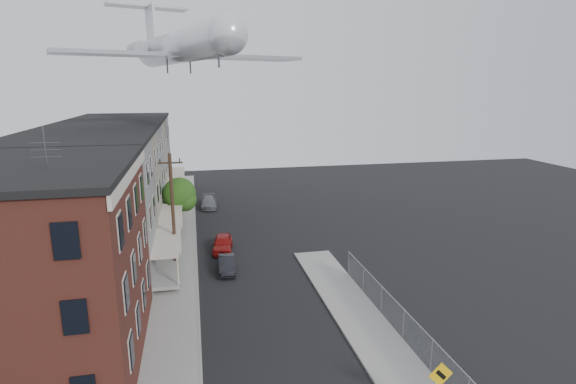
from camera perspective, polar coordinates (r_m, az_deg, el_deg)
name	(u,v)px	position (r m, az deg, el deg)	size (l,w,h in m)	color
sidewalk_left	(179,242)	(41.89, -13.62, -6.21)	(3.00, 62.00, 0.12)	gray
sidewalk_right	(370,333)	(27.22, 10.42, -17.20)	(3.00, 26.00, 0.12)	gray
curb_left	(196,241)	(41.86, -11.63, -6.11)	(0.15, 62.00, 0.14)	gray
curb_right	(346,336)	(26.75, 7.41, -17.65)	(0.15, 26.00, 0.14)	gray
corner_building	(29,268)	(25.46, -30.05, -8.35)	(10.31, 12.30, 12.15)	#3E1A13
row_house_a	(77,215)	(34.16, -25.27, -2.67)	(11.98, 7.00, 10.30)	slate
row_house_b	(97,192)	(40.80, -23.13, -0.03)	(11.98, 7.00, 10.30)	gray
row_house_c	(111,176)	(47.54, -21.59, 1.87)	(11.98, 7.00, 10.30)	slate
row_house_d	(121,164)	(54.35, -20.44, 3.30)	(11.98, 7.00, 10.30)	gray
row_house_e	(129,155)	(61.20, -19.54, 4.40)	(11.98, 7.00, 10.30)	slate
chainlink_fence	(404,324)	(26.55, 14.47, -15.94)	(0.06, 18.06, 1.90)	gray
warning_sign	(440,382)	(21.04, 18.72, -21.90)	(1.10, 0.11, 2.80)	#515156
utility_pole	(173,211)	(34.81, -14.41, -2.29)	(1.80, 0.26, 9.00)	black
street_tree	(181,195)	(44.71, -13.46, -0.43)	(3.22, 3.20, 5.20)	black
car_near	(223,243)	(39.02, -8.30, -6.47)	(1.59, 3.95, 1.34)	maroon
car_mid	(227,264)	(34.86, -7.77, -9.09)	(1.22, 3.49, 1.15)	black
car_far	(209,202)	(53.02, -10.02, -1.27)	(1.77, 4.35, 1.26)	slate
airplane	(179,46)	(44.72, -13.68, 17.54)	(22.10, 25.29, 7.33)	silver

